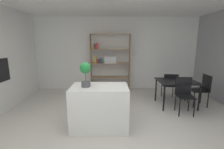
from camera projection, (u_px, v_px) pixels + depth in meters
ground_plane at (109, 131)px, 3.26m from camera, size 9.56×9.56×0.00m
back_partition at (109, 54)px, 6.12m from camera, size 6.95×0.06×2.80m
built_in_oven at (1, 70)px, 3.91m from camera, size 0.06×0.58×0.59m
kitchen_island at (100, 107)px, 3.34m from camera, size 1.19×0.76×0.93m
potted_plant_on_island at (86, 72)px, 3.15m from camera, size 0.22×0.22×0.51m
open_bookshelf at (108, 62)px, 5.85m from camera, size 1.48×0.37×2.15m
dining_table at (177, 83)px, 4.48m from camera, size 1.07×0.87×0.76m
dining_chair_near at (184, 92)px, 4.05m from camera, size 0.45×0.45×0.94m
dining_chair_window_side at (202, 87)px, 4.51m from camera, size 0.47×0.45×0.92m
dining_chair_far at (170, 84)px, 4.97m from camera, size 0.48×0.48×0.87m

